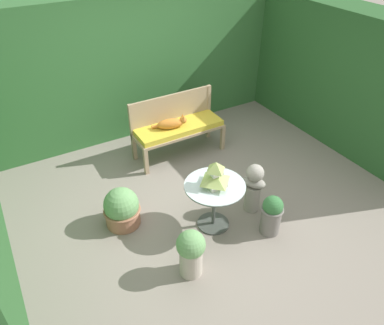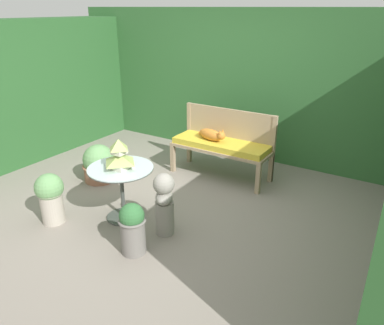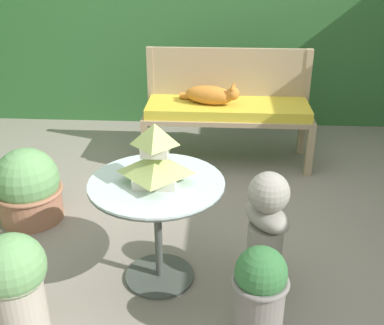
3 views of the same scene
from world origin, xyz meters
name	(u,v)px [view 3 (image 3 of 3)]	position (x,y,z in m)	size (l,w,h in m)	color
ground	(194,229)	(0.00, 0.00, 0.00)	(30.00, 30.00, 0.00)	gray
foliage_hedge_back	(208,5)	(0.00, 2.59, 1.15)	(6.40, 1.06, 2.31)	#336633
garden_bench	(228,112)	(0.22, 1.12, 0.46)	(1.43, 0.51, 0.54)	tan
bench_backrest	(228,79)	(0.22, 1.36, 0.69)	(1.43, 0.06, 0.96)	tan
cat	(211,95)	(0.08, 1.10, 0.62)	(0.52, 0.28, 0.20)	orange
patio_table	(157,203)	(-0.17, -0.52, 0.51)	(0.74, 0.74, 0.64)	#424742
pagoda_birdhouse	(156,158)	(-0.17, -0.52, 0.78)	(0.31, 0.31, 0.34)	silver
garden_bust	(266,226)	(0.43, -0.53, 0.38)	(0.33, 0.37, 0.71)	gray
potted_plant_patio_mid	(28,188)	(-1.17, 0.08, 0.24)	(0.47, 0.47, 0.53)	#9E664C
potted_plant_path_edge	(16,284)	(-0.80, -1.03, 0.34)	(0.32, 0.32, 0.60)	#ADA393
potted_plant_bench_left	(259,295)	(0.37, -0.98, 0.29)	(0.28, 0.28, 0.55)	slate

